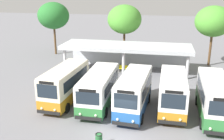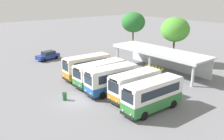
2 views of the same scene
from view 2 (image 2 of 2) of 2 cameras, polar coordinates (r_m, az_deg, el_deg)
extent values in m
plane|color=slate|center=(28.84, -8.05, -7.01)|extent=(180.00, 180.00, 0.00)
cylinder|color=black|center=(34.08, -7.97, -2.32)|extent=(0.27, 0.91, 0.90)
cylinder|color=black|center=(35.83, -9.55, -1.42)|extent=(0.27, 0.91, 0.90)
cylinder|color=black|center=(36.13, -2.04, -1.02)|extent=(0.27, 0.91, 0.90)
cylinder|color=black|center=(37.79, -3.80, -0.22)|extent=(0.27, 0.91, 0.90)
cube|color=orange|center=(35.76, -5.80, -0.52)|extent=(2.57, 6.96, 1.05)
cube|color=beige|center=(35.36, -5.87, 1.67)|extent=(2.57, 6.96, 1.79)
cube|color=beige|center=(35.11, -5.92, 3.17)|extent=(2.49, 6.76, 0.12)
cube|color=black|center=(34.38, -10.75, -2.16)|extent=(2.06, 0.22, 0.28)
cube|color=#1E2833|center=(33.83, -10.86, 0.82)|extent=(1.78, 0.15, 1.17)
cube|color=black|center=(33.64, -10.93, 2.01)|extent=(1.30, 0.13, 0.24)
cube|color=#1E2833|center=(34.50, -4.82, 1.39)|extent=(0.36, 5.47, 0.99)
cube|color=#1E2833|center=(36.29, -6.59, 2.13)|extent=(0.36, 5.47, 0.99)
sphere|color=#EAEACC|center=(33.77, -10.33, -1.93)|extent=(0.20, 0.20, 0.20)
sphere|color=#EAEACC|center=(34.80, -11.19, -1.41)|extent=(0.20, 0.20, 0.20)
cylinder|color=black|center=(31.27, -4.87, -4.03)|extent=(0.22, 0.90, 0.90)
cylinder|color=black|center=(32.99, -7.06, -2.95)|extent=(0.22, 0.90, 0.90)
cylinder|color=black|center=(33.89, 1.45, -2.26)|extent=(0.22, 0.90, 0.90)
cylinder|color=black|center=(35.48, -0.87, -1.35)|extent=(0.22, 0.90, 0.90)
cube|color=#337F3D|center=(33.21, -2.75, -1.92)|extent=(2.32, 7.35, 0.98)
cube|color=white|center=(32.81, -2.79, 0.21)|extent=(2.32, 7.35, 1.59)
cube|color=white|center=(32.57, -2.81, 1.65)|extent=(2.25, 7.13, 0.12)
cube|color=black|center=(31.39, -8.16, -3.92)|extent=(2.18, 0.11, 0.28)
cube|color=#1E2833|center=(30.85, -8.22, -0.97)|extent=(1.88, 0.06, 1.04)
cube|color=black|center=(30.67, -8.27, 0.14)|extent=(1.38, 0.06, 0.24)
cube|color=#1E2833|center=(31.99, -1.42, -0.13)|extent=(0.06, 5.87, 0.88)
cube|color=#1E2833|center=(33.73, -3.81, 0.75)|extent=(0.06, 5.87, 0.88)
sphere|color=#EAEACC|center=(30.78, -7.55, -3.71)|extent=(0.20, 0.20, 0.20)
sphere|color=#EAEACC|center=(31.80, -8.77, -3.07)|extent=(0.20, 0.20, 0.20)
cylinder|color=black|center=(28.71, -2.28, -5.97)|extent=(0.28, 0.91, 0.90)
cylinder|color=black|center=(30.33, -4.42, -4.71)|extent=(0.28, 0.91, 0.90)
cylinder|color=black|center=(30.99, 4.17, -4.21)|extent=(0.28, 0.91, 0.90)
cylinder|color=black|center=(32.50, 1.86, -3.14)|extent=(0.28, 0.91, 0.90)
cube|color=#23569E|center=(30.41, -0.08, -3.67)|extent=(2.62, 6.83, 1.04)
cube|color=white|center=(29.93, -0.08, -1.13)|extent=(2.62, 6.83, 1.80)
cube|color=white|center=(29.64, -0.08, 0.64)|extent=(2.55, 6.62, 0.12)
cube|color=black|center=(28.87, -5.58, -5.75)|extent=(2.05, 0.24, 0.28)
cube|color=#1E2833|center=(28.23, -5.61, -2.26)|extent=(1.77, 0.17, 1.17)
cube|color=black|center=(27.99, -5.65, -0.85)|extent=(1.30, 0.14, 0.24)
cube|color=#1E2833|center=(29.15, 1.30, -1.54)|extent=(0.42, 5.34, 0.99)
cube|color=#1E2833|center=(30.81, -1.07, -0.49)|extent=(0.42, 5.34, 0.99)
sphere|color=#EAEACC|center=(28.28, -4.98, -5.55)|extent=(0.20, 0.20, 0.20)
sphere|color=#EAEACC|center=(29.24, -6.17, -4.81)|extent=(0.20, 0.20, 0.20)
cylinder|color=black|center=(26.90, 3.75, -7.65)|extent=(0.23, 0.90, 0.90)
cylinder|color=black|center=(28.34, 0.90, -6.28)|extent=(0.23, 0.90, 0.90)
cylinder|color=black|center=(29.54, 9.54, -5.52)|extent=(0.23, 0.90, 0.90)
cylinder|color=black|center=(30.85, 6.67, -4.39)|extent=(0.23, 0.90, 0.90)
cube|color=orange|center=(28.71, 5.33, -5.19)|extent=(2.27, 6.49, 0.92)
cube|color=white|center=(28.21, 5.41, -2.62)|extent=(2.27, 6.49, 1.82)
cube|color=white|center=(27.90, 5.47, -0.74)|extent=(2.20, 6.30, 0.12)
cube|color=black|center=(26.84, 0.23, -7.50)|extent=(2.08, 0.13, 0.28)
cube|color=#1E2833|center=(26.19, 0.32, -4.02)|extent=(1.79, 0.07, 1.18)
cube|color=black|center=(25.93, 0.32, -2.49)|extent=(1.31, 0.07, 0.24)
cube|color=#1E2833|center=(27.55, 7.13, -3.07)|extent=(0.11, 5.17, 1.00)
cube|color=#1E2833|center=(29.00, 4.07, -1.92)|extent=(0.11, 5.17, 1.00)
sphere|color=#EAEACC|center=(26.30, 1.08, -7.31)|extent=(0.20, 0.20, 0.20)
sphere|color=#EAEACC|center=(27.15, -0.55, -6.49)|extent=(0.20, 0.20, 0.20)
cylinder|color=black|center=(24.38, 7.48, -10.55)|extent=(0.24, 0.91, 0.90)
cylinder|color=black|center=(25.66, 4.28, -8.96)|extent=(0.24, 0.91, 0.90)
cylinder|color=black|center=(27.40, 14.06, -7.69)|extent=(0.24, 0.91, 0.90)
cylinder|color=black|center=(28.55, 10.91, -6.43)|extent=(0.24, 0.91, 0.90)
cube|color=#337F3D|center=(26.22, 9.40, -7.32)|extent=(2.29, 7.15, 1.16)
cube|color=white|center=(25.67, 9.55, -4.46)|extent=(2.29, 7.15, 1.65)
cube|color=white|center=(25.36, 9.65, -2.59)|extent=(2.22, 6.94, 0.12)
cube|color=black|center=(24.14, 3.42, -10.53)|extent=(2.00, 0.15, 0.28)
cube|color=#1E2833|center=(23.34, 3.59, -6.37)|extent=(1.73, 0.10, 1.08)
cube|color=black|center=(23.09, 3.62, -4.87)|extent=(1.26, 0.08, 0.24)
cube|color=#1E2833|center=(25.09, 11.45, -4.97)|extent=(0.19, 5.68, 0.91)
cube|color=#1E2833|center=(26.38, 8.05, -3.66)|extent=(0.19, 5.68, 0.91)
sphere|color=#EAEACC|center=(23.62, 4.39, -10.36)|extent=(0.20, 0.20, 0.20)
sphere|color=#EAEACC|center=(24.39, 2.55, -9.39)|extent=(0.20, 0.20, 0.20)
cylinder|color=black|center=(46.06, -15.47, 2.21)|extent=(0.29, 0.66, 0.64)
cylinder|color=black|center=(47.41, -16.61, 2.54)|extent=(0.29, 0.66, 0.64)
cylinder|color=black|center=(47.55, -12.81, 2.87)|extent=(0.29, 0.66, 0.64)
cylinder|color=black|center=(48.86, -13.99, 3.17)|extent=(0.29, 0.66, 0.64)
cube|color=navy|center=(47.37, -14.74, 3.12)|extent=(2.49, 4.57, 0.70)
cube|color=#1E2833|center=(47.34, -14.59, 3.93)|extent=(1.86, 2.48, 0.60)
cylinder|color=silver|center=(43.47, 1.34, 3.71)|extent=(0.36, 0.36, 3.20)
cylinder|color=silver|center=(38.22, 8.78, 1.61)|extent=(0.36, 0.36, 3.20)
cylinder|color=silver|center=(33.88, 18.32, -1.12)|extent=(0.36, 0.36, 3.20)
cube|color=silver|center=(41.36, 12.70, 2.58)|extent=(15.98, 0.20, 3.20)
cube|color=silver|center=(39.29, 10.86, 4.49)|extent=(16.48, 5.11, 0.20)
cube|color=silver|center=(37.50, 8.37, 3.63)|extent=(16.48, 0.10, 0.28)
cylinder|color=slate|center=(40.40, 8.02, 0.46)|extent=(0.03, 0.03, 0.44)
cylinder|color=slate|center=(40.64, 7.68, 0.58)|extent=(0.03, 0.03, 0.44)
cylinder|color=slate|center=(40.64, 8.38, 0.55)|extent=(0.03, 0.03, 0.44)
cylinder|color=slate|center=(40.88, 8.03, 0.66)|extent=(0.03, 0.03, 0.44)
cube|color=yellow|center=(40.57, 8.04, 0.89)|extent=(0.46, 0.46, 0.04)
cube|color=yellow|center=(40.65, 8.25, 1.20)|extent=(0.44, 0.06, 0.40)
cylinder|color=slate|center=(39.93, 8.58, 0.24)|extent=(0.03, 0.03, 0.44)
cylinder|color=slate|center=(40.17, 8.23, 0.35)|extent=(0.03, 0.03, 0.44)
cylinder|color=slate|center=(40.18, 8.94, 0.32)|extent=(0.03, 0.03, 0.44)
cylinder|color=slate|center=(40.41, 8.58, 0.44)|extent=(0.03, 0.03, 0.44)
cube|color=yellow|center=(40.10, 8.60, 0.67)|extent=(0.46, 0.46, 0.04)
cube|color=yellow|center=(40.19, 8.81, 0.99)|extent=(0.44, 0.06, 0.40)
cylinder|color=slate|center=(39.55, 9.26, 0.03)|extent=(0.03, 0.03, 0.44)
cylinder|color=slate|center=(39.78, 8.90, 0.15)|extent=(0.03, 0.03, 0.44)
cylinder|color=slate|center=(39.79, 9.61, 0.12)|extent=(0.03, 0.03, 0.44)
cylinder|color=slate|center=(40.02, 9.25, 0.24)|extent=(0.03, 0.03, 0.44)
cube|color=yellow|center=(39.71, 9.27, 0.47)|extent=(0.46, 0.46, 0.04)
cube|color=yellow|center=(39.80, 9.48, 0.80)|extent=(0.44, 0.06, 0.40)
cylinder|color=slate|center=(39.19, 9.98, -0.16)|extent=(0.03, 0.03, 0.44)
cylinder|color=slate|center=(39.42, 9.61, -0.04)|extent=(0.03, 0.03, 0.44)
cylinder|color=slate|center=(39.43, 10.33, -0.07)|extent=(0.03, 0.03, 0.44)
cylinder|color=slate|center=(39.66, 9.96, 0.05)|extent=(0.03, 0.03, 0.44)
cube|color=yellow|center=(39.36, 9.99, 0.28)|extent=(0.46, 0.46, 0.04)
cube|color=yellow|center=(39.44, 10.20, 0.61)|extent=(0.44, 0.06, 0.40)
cylinder|color=slate|center=(38.81, 10.68, -0.37)|extent=(0.03, 0.03, 0.44)
cylinder|color=slate|center=(39.04, 10.30, -0.25)|extent=(0.03, 0.03, 0.44)
cylinder|color=slate|center=(39.06, 11.03, -0.28)|extent=(0.03, 0.03, 0.44)
cylinder|color=slate|center=(39.29, 10.65, -0.15)|extent=(0.03, 0.03, 0.44)
cube|color=yellow|center=(38.98, 10.69, 0.07)|extent=(0.46, 0.46, 0.04)
cube|color=yellow|center=(39.07, 10.90, 0.41)|extent=(0.44, 0.06, 0.40)
cylinder|color=slate|center=(38.46, 11.42, -0.58)|extent=(0.03, 0.03, 0.44)
cylinder|color=slate|center=(38.68, 11.03, -0.45)|extent=(0.03, 0.03, 0.44)
cylinder|color=slate|center=(38.71, 11.77, -0.48)|extent=(0.03, 0.03, 0.44)
cylinder|color=slate|center=(38.93, 11.38, -0.36)|extent=(0.03, 0.03, 0.44)
cube|color=yellow|center=(38.63, 11.42, -0.13)|extent=(0.46, 0.46, 0.04)
cube|color=yellow|center=(38.71, 11.64, 0.21)|extent=(0.44, 0.06, 0.40)
cylinder|color=brown|center=(44.22, 14.09, 4.08)|extent=(0.32, 0.32, 4.19)
ellipsoid|color=#4C9933|center=(43.53, 14.47, 9.13)|extent=(4.90, 4.90, 4.17)
cylinder|color=brown|center=(52.57, 4.87, 6.66)|extent=(0.32, 0.32, 4.35)
ellipsoid|color=#28722D|center=(51.99, 4.98, 11.02)|extent=(4.92, 4.92, 4.18)
cylinder|color=#266633|center=(28.99, -10.98, -6.11)|extent=(0.48, 0.48, 0.85)
torus|color=black|center=(28.82, -11.03, -5.30)|extent=(0.49, 0.49, 0.06)
camera|label=1|loc=(19.96, -46.92, 7.55)|focal=41.44mm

